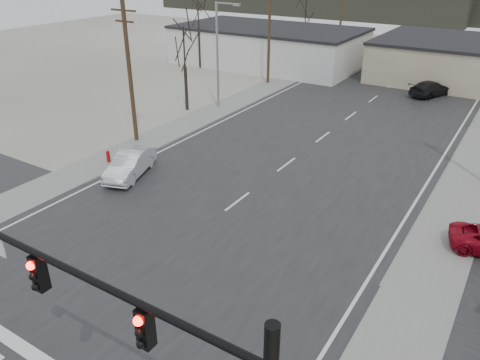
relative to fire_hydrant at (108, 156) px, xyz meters
The scene contains 17 objects.
ground 12.97m from the fire_hydrant, 38.11° to the right, with size 140.00×140.00×0.00m, color silver.
main_road 12.38m from the fire_hydrant, 34.46° to the left, with size 18.00×110.00×0.05m, color #242426.
cross_road 12.97m from the fire_hydrant, 38.11° to the right, with size 90.00×10.00×0.04m, color #242426.
sidewalk_left 12.01m from the fire_hydrant, 91.91° to the left, with size 3.00×90.00×0.06m, color gray.
sidewalk_right 24.02m from the fire_hydrant, 29.98° to the left, with size 3.00×90.00×0.06m, color gray.
fire_hydrant is the anchor object (origin of this frame).
building_left_far 32.57m from the fire_hydrant, 100.27° to the left, with size 22.30×12.30×4.50m.
upole_left_b 6.36m from the fire_hydrant, 108.00° to the left, with size 2.20×0.30×10.00m.
upole_left_c 24.50m from the fire_hydrant, 93.10° to the left, with size 2.20×0.30×10.00m.
upole_left_d 44.28m from the fire_hydrant, 91.69° to the left, with size 2.20×0.30×10.00m.
streetlight_main 14.76m from the fire_hydrant, 92.46° to the left, with size 2.40×0.25×9.00m.
tree_left_near 13.22m from the fire_hydrant, 103.13° to the left, with size 3.30×3.30×7.35m.
tree_left_far 38.63m from the fire_hydrant, 95.71° to the left, with size 3.96×3.96×8.82m.
tree_left_mid 29.14m from the fire_hydrant, 114.41° to the left, with size 3.96×3.96×8.82m.
sedan_crossing 2.81m from the fire_hydrant, 14.26° to the right, with size 1.62×4.65×1.53m, color #B8BCC4.
car_far_a 31.56m from the fire_hydrant, 62.65° to the left, with size 2.00×4.91×1.43m, color black.
car_far_b 51.57m from the fire_hydrant, 83.75° to the left, with size 1.74×4.32×1.47m, color black.
Camera 1 is at (12.48, -11.43, 12.73)m, focal length 35.00 mm.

